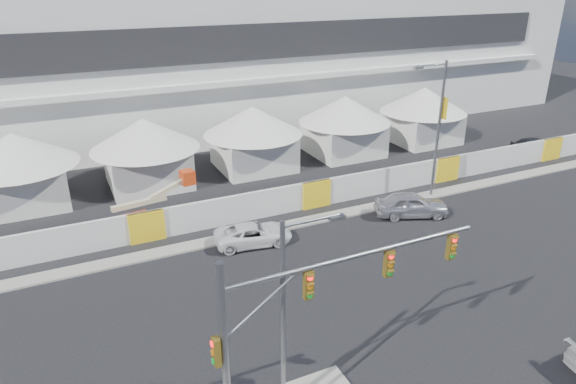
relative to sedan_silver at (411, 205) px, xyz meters
name	(u,v)px	position (x,y,z in m)	size (l,w,h in m)	color
ground	(350,354)	(-11.28, -10.32, -0.85)	(160.00, 160.00, 0.00)	black
far_curb	(482,184)	(8.72, 2.18, -0.79)	(80.00, 1.20, 0.12)	gray
stadium	(224,33)	(-2.57, 31.19, 8.60)	(80.00, 24.80, 21.98)	silver
tent_row	(202,139)	(-10.78, 13.68, 2.30)	(53.40, 8.40, 5.40)	silver
hoarding_fence	(316,194)	(-5.28, 4.18, 0.15)	(70.00, 0.25, 2.00)	silver
scaffold_tower	(505,51)	(34.72, 25.68, 5.15)	(4.40, 4.40, 12.00)	#595B60
sedan_silver	(411,205)	(0.00, 0.00, 0.00)	(5.00, 2.01, 1.70)	silver
pickup_curb	(253,234)	(-11.39, 0.92, -0.18)	(4.80, 2.21, 1.33)	white
lot_car_b	(534,145)	(19.10, 6.22, -0.11)	(4.34, 1.75, 1.48)	black
traffic_mast	(284,337)	(-15.69, -12.93, 3.54)	(10.10, 0.74, 7.64)	slate
streetlight_median	(289,315)	(-15.37, -12.63, 4.12)	(2.32, 0.23, 8.39)	gray
streetlight_curb	(437,121)	(3.37, 2.18, 5.01)	(2.99, 0.67, 10.11)	gray
boom_lift	(134,219)	(-17.79, 5.70, 0.07)	(6.85, 2.01, 3.42)	red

